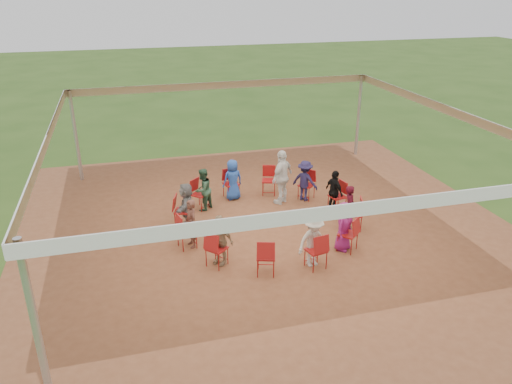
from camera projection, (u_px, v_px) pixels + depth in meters
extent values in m
plane|color=#2D4B17|center=(267.00, 228.00, 13.48)|extent=(80.00, 80.00, 0.00)
plane|color=brown|center=(267.00, 227.00, 13.47)|extent=(13.00, 13.00, 0.00)
cylinder|color=#B2B2B7|center=(36.00, 329.00, 7.24)|extent=(0.12, 0.12, 3.00)
cylinder|color=#B2B2B7|center=(76.00, 137.00, 16.11)|extent=(0.12, 0.12, 3.00)
cylinder|color=#B2B2B7|center=(358.00, 116.00, 18.54)|extent=(0.12, 0.12, 3.00)
plane|color=white|center=(269.00, 119.00, 12.30)|extent=(10.30, 10.30, 0.00)
cube|color=white|center=(363.00, 209.00, 7.78)|extent=(10.30, 0.03, 0.24)
cube|color=white|center=(225.00, 85.00, 16.91)|extent=(10.30, 0.03, 0.24)
cube|color=white|center=(47.00, 140.00, 11.10)|extent=(0.03, 10.30, 0.24)
cube|color=white|center=(449.00, 111.00, 13.59)|extent=(0.03, 10.30, 0.24)
imported|color=#3A0813|center=(350.00, 208.00, 13.15)|extent=(0.42, 0.52, 1.25)
imported|color=black|center=(334.00, 191.00, 14.16)|extent=(0.53, 0.80, 1.25)
imported|color=#1E193D|center=(305.00, 181.00, 14.92)|extent=(0.84, 0.87, 1.25)
imported|color=#234BA4|center=(233.00, 180.00, 14.99)|extent=(0.67, 0.47, 1.25)
imported|color=#2E553C|center=(203.00, 190.00, 14.29)|extent=(0.68, 0.67, 1.25)
imported|color=slate|center=(187.00, 205.00, 13.30)|extent=(0.76, 1.24, 1.25)
imported|color=brown|center=(191.00, 224.00, 12.30)|extent=(0.39, 0.51, 1.25)
imported|color=#9F825E|center=(220.00, 240.00, 11.54)|extent=(0.77, 0.79, 1.25)
imported|color=beige|center=(313.00, 241.00, 11.46)|extent=(0.88, 0.57, 1.25)
imported|color=#891A62|center=(344.00, 226.00, 12.17)|extent=(0.68, 0.66, 1.25)
imported|color=silver|center=(282.00, 177.00, 14.66)|extent=(1.06, 1.00, 1.65)
torus|color=black|center=(290.00, 220.00, 13.86)|extent=(0.41, 0.41, 0.03)
torus|color=black|center=(292.00, 220.00, 13.83)|extent=(0.33, 0.33, 0.03)
cube|color=#B7B7BC|center=(341.00, 211.00, 13.20)|extent=(0.28, 0.34, 0.01)
cube|color=#B7B7BC|center=(345.00, 207.00, 13.15)|extent=(0.15, 0.30, 0.19)
cube|color=#CCE0FF|center=(345.00, 207.00, 13.15)|extent=(0.12, 0.26, 0.16)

